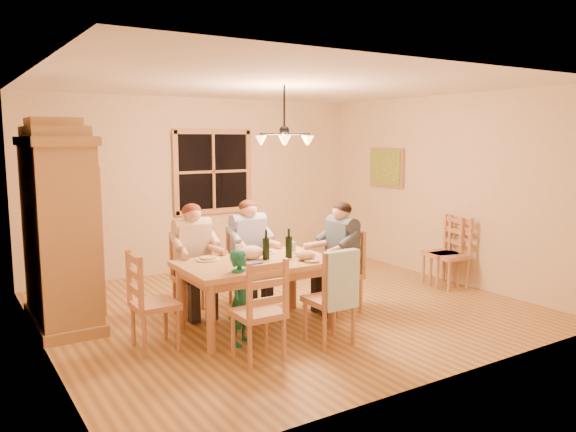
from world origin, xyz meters
TOP-DOWN VIEW (x-y plane):
  - floor at (0.00, 0.00)m, footprint 5.50×5.50m
  - ceiling at (0.00, 0.00)m, footprint 5.50×5.00m
  - wall_back at (0.00, 2.50)m, footprint 5.50×0.02m
  - wall_left at (-2.75, 0.00)m, footprint 0.02×5.00m
  - wall_right at (2.75, 0.00)m, footprint 0.02×5.00m
  - window at (0.20, 2.47)m, footprint 1.30×0.06m
  - painting at (2.71, 1.20)m, footprint 0.06×0.78m
  - chandelier at (-0.00, 0.00)m, footprint 0.77×0.68m
  - armoire at (-2.42, 0.81)m, footprint 0.66×1.40m
  - dining_table at (-0.66, -0.48)m, footprint 1.66×1.02m
  - chair_far_left at (-1.06, 0.31)m, footprint 0.44×0.42m
  - chair_far_right at (-0.33, 0.30)m, footprint 0.44×0.42m
  - chair_near_left at (-1.07, -1.26)m, footprint 0.44×0.42m
  - chair_near_right at (-0.25, -1.26)m, footprint 0.44×0.42m
  - chair_end_left at (-1.80, -0.47)m, footprint 0.42×0.44m
  - chair_end_right at (0.49, -0.48)m, footprint 0.42×0.44m
  - adult_woman at (-1.06, 0.31)m, footprint 0.40×0.42m
  - adult_plaid_man at (-0.33, 0.30)m, footprint 0.40×0.42m
  - adult_slate_man at (0.49, -0.48)m, footprint 0.42×0.40m
  - towel at (-0.25, -1.45)m, footprint 0.38×0.10m
  - wine_bottle_a at (-0.53, -0.47)m, footprint 0.08×0.08m
  - wine_bottle_b at (-0.28, -0.54)m, footprint 0.08×0.08m
  - plate_woman at (-1.09, -0.18)m, footprint 0.26×0.26m
  - plate_plaid at (-0.38, -0.18)m, footprint 0.26×0.26m
  - plate_slate at (-0.09, -0.48)m, footprint 0.26×0.26m
  - wine_glass_a at (-0.74, -0.21)m, footprint 0.06×0.06m
  - wine_glass_b at (-0.12, -0.38)m, footprint 0.06×0.06m
  - cap at (-0.18, -0.74)m, footprint 0.20×0.20m
  - napkin at (-0.79, -0.63)m, footprint 0.18×0.14m
  - cloth_bundle at (-0.67, -0.39)m, footprint 0.28×0.22m
  - child at (-1.02, -0.81)m, footprint 0.42×0.39m
  - chair_spare_front at (2.45, -0.43)m, footprint 0.45×0.47m
  - chair_spare_back at (2.45, -0.28)m, footprint 0.51×0.53m

SIDE VIEW (x-z plane):
  - floor at x=0.00m, z-range 0.00..0.00m
  - chair_far_left at x=-1.06m, z-range -0.19..0.80m
  - chair_far_right at x=-0.33m, z-range -0.19..0.80m
  - chair_near_left at x=-1.07m, z-range -0.19..0.80m
  - chair_near_right at x=-0.25m, z-range -0.19..0.80m
  - chair_end_left at x=-1.80m, z-range -0.19..0.80m
  - chair_end_right at x=0.49m, z-range -0.19..0.80m
  - chair_spare_front at x=2.45m, z-range -0.19..0.80m
  - chair_spare_back at x=2.45m, z-range -0.19..0.80m
  - child at x=-1.02m, z-range 0.00..0.97m
  - dining_table at x=-0.66m, z-range 0.27..1.03m
  - towel at x=-0.25m, z-range 0.41..0.99m
  - plate_woman at x=-1.09m, z-range 0.76..0.78m
  - plate_plaid at x=-0.38m, z-range 0.76..0.78m
  - plate_slate at x=-0.09m, z-range 0.76..0.78m
  - napkin at x=-0.79m, z-range 0.76..0.79m
  - cap at x=-0.18m, z-range 0.76..0.87m
  - wine_glass_a at x=-0.74m, z-range 0.76..0.90m
  - wine_glass_b at x=-0.12m, z-range 0.76..0.90m
  - cloth_bundle at x=-0.67m, z-range 0.76..0.91m
  - adult_woman at x=-1.06m, z-range 0.40..1.28m
  - adult_plaid_man at x=-0.33m, z-range 0.40..1.28m
  - adult_slate_man at x=0.49m, z-range 0.40..1.28m
  - wine_bottle_a at x=-0.53m, z-range 0.76..1.09m
  - wine_bottle_b at x=-0.28m, z-range 0.76..1.09m
  - armoire at x=-2.42m, z-range -0.09..2.21m
  - wall_back at x=0.00m, z-range 0.00..2.70m
  - wall_left at x=-2.75m, z-range 0.00..2.70m
  - wall_right at x=2.75m, z-range 0.00..2.70m
  - window at x=0.20m, z-range 0.90..2.20m
  - painting at x=2.71m, z-range 1.28..1.92m
  - chandelier at x=0.00m, z-range 1.72..2.43m
  - ceiling at x=0.00m, z-range 2.69..2.71m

